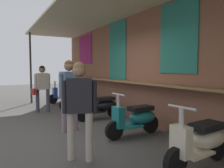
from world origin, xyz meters
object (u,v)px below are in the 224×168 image
Objects in this scene: scooter_teal at (136,118)px; scooter_cream at (202,141)px; scooter_silver at (81,99)px; shopper_passing at (69,88)px; scooter_blue at (66,94)px; scooter_black at (101,106)px; shopper_with_handbag at (42,84)px; shopper_browsing at (80,101)px.

scooter_teal and scooter_cream have the same top height.
shopper_passing reaches higher than scooter_silver.
scooter_blue is 3.46m from scooter_black.
shopper_passing is (2.41, -1.19, 0.65)m from scooter_silver.
scooter_blue is 2.12m from shopper_with_handbag.
scooter_silver is 0.88× the size of shopper_browsing.
scooter_blue is 1.00× the size of scooter_teal.
shopper_browsing reaches higher than scooter_silver.
shopper_with_handbag is at bearing -160.45° from shopper_browsing.
shopper_browsing reaches higher than scooter_cream.
scooter_teal is (3.46, -0.00, 0.00)m from scooter_silver.
scooter_silver is at bearing 72.05° from shopper_with_handbag.
shopper_browsing is at bearing -38.67° from scooter_cream.
scooter_blue is at bearing -89.92° from scooter_black.
shopper_passing is (-1.05, -1.19, 0.65)m from scooter_teal.
scooter_blue and scooter_silver have the same top height.
scooter_blue is at bearing -93.57° from scooter_cream.
scooter_blue is 0.83× the size of shopper_passing.
scooter_black is (1.70, 0.00, 0.00)m from scooter_silver.
scooter_teal is 1.72m from shopper_passing.
scooter_black is at bearing -93.57° from scooter_cream.
shopper_with_handbag reaches higher than scooter_teal.
shopper_browsing is (4.25, -0.24, 0.01)m from shopper_with_handbag.
shopper_browsing reaches higher than scooter_blue.
scooter_black is at bearing -92.33° from scooter_teal.
scooter_silver is at bearing -92.33° from scooter_teal.
scooter_blue is 0.88× the size of shopper_with_handbag.
shopper_browsing is 0.94× the size of shopper_passing.
scooter_black is 1.00× the size of scooter_cream.
shopper_passing is at bearing -43.87° from scooter_teal.
scooter_black and scooter_cream have the same top height.
scooter_cream is 1.98m from shopper_browsing.
scooter_black is at bearing 25.03° from shopper_with_handbag.
scooter_black is 0.83× the size of shopper_passing.
scooter_silver is 5.15m from scooter_cream.
scooter_blue is 0.88× the size of shopper_browsing.
scooter_cream is 5.52m from shopper_with_handbag.
scooter_cream is at bearing 90.08° from scooter_black.
shopper_with_handbag is at bearing 50.76° from scooter_blue.
scooter_teal is 0.88× the size of shopper_browsing.
scooter_teal is at bearing 90.42° from scooter_silver.
scooter_blue is at bearing 130.44° from shopper_with_handbag.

